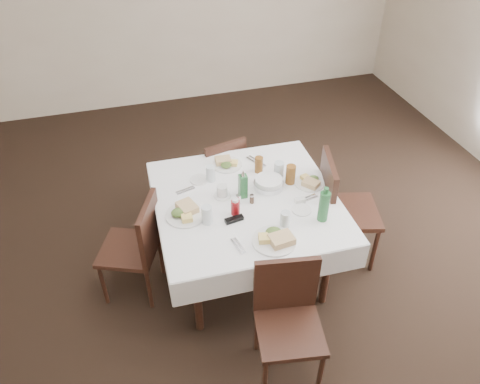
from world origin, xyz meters
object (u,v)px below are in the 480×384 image
Objects in this scene: chair_east at (339,204)px; chair_west at (139,243)px; bread_basket at (269,183)px; oil_cruet_green at (243,185)px; chair_north at (221,171)px; dining_table at (246,207)px; water_n at (211,173)px; water_w at (207,215)px; water_s at (285,219)px; chair_south at (288,313)px; ketchup_bottle at (235,207)px; water_e at (279,170)px; green_bottle at (324,206)px; oil_cruet_dark at (242,185)px; coffee_mug at (222,191)px.

chair_west is (-1.62, 0.07, -0.06)m from chair_east.
oil_cruet_green is (-0.23, -0.06, 0.07)m from bread_basket.
chair_east reaches higher than chair_west.
chair_west is (-0.84, -0.77, 0.03)m from chair_north.
water_n is (-0.20, 0.31, 0.14)m from dining_table.
water_w is 0.62m from bread_basket.
chair_north is at bearing 90.02° from dining_table.
water_s reaches higher than bread_basket.
oil_cruet_green is at bearing 114.84° from water_s.
dining_table is 0.91m from chair_south.
ketchup_bottle is (-0.13, -0.14, 0.14)m from dining_table.
water_e is 0.59× the size of oil_cruet_green.
water_s is at bearing 73.08° from chair_south.
water_e is 1.06× the size of ketchup_bottle.
chair_south is 7.02× the size of water_s.
ketchup_bottle is (-0.11, -0.18, -0.04)m from oil_cruet_green.
water_s is at bearing -65.16° from oil_cruet_green.
water_w is 0.60× the size of bread_basket.
dining_table is at bearing 26.86° from water_w.
water_w is (-0.34, -0.17, 0.15)m from dining_table.
green_bottle reaches higher than ketchup_bottle.
green_bottle is at bearing -134.34° from chair_east.
water_s is 0.87× the size of water_e.
chair_east reaches higher than bread_basket.
bread_basket is at bearing 85.10° from water_s.
chair_east is 0.73m from water_s.
water_e is (0.15, 0.55, 0.01)m from water_s.
water_e is at bearing 23.54° from oil_cruet_green.
water_s is at bearing -21.01° from chair_west.
green_bottle is (0.28, -0.01, 0.06)m from water_s.
chair_north is 6.08× the size of ketchup_bottle.
green_bottle is (0.58, -0.23, 0.06)m from ketchup_bottle.
oil_cruet_dark is at bearing -90.97° from chair_north.
bread_basket is 1.80× the size of coffee_mug.
ketchup_bottle is at bearing -173.99° from chair_east.
water_w is at bearing -106.32° from water_n.
coffee_mug is (-0.49, -0.10, -0.03)m from water_e.
water_s is 0.46m from bread_basket.
oil_cruet_dark is at bearing 171.49° from chair_east.
ketchup_bottle is (0.72, -0.16, 0.32)m from chair_west.
water_w is at bearing -147.05° from oil_cruet_green.
oil_cruet_green is (-0.02, -0.75, 0.39)m from chair_north.
chair_east is at bearing 6.62° from water_w.
water_w is at bearing -109.68° from chair_north.
water_e is at bearing 103.02° from green_bottle.
water_e is 0.62× the size of bread_basket.
water_n reaches higher than dining_table.
chair_west is 1.10m from bread_basket.
oil_cruet_dark is 0.80× the size of oil_cruet_green.
bread_basket is at bearing -27.14° from water_n.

